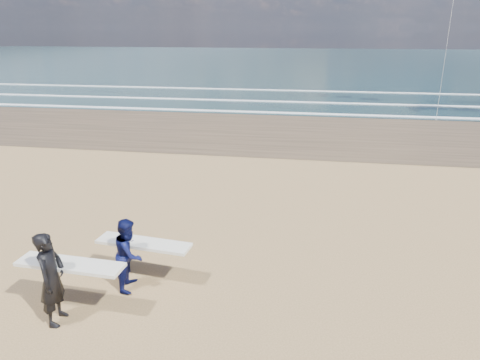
# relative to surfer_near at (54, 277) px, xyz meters

# --- Properties ---
(ocean) EXTENTS (220.00, 100.00, 0.02)m
(ocean) POSITION_rel_surfer_near_xyz_m (19.76, 71.88, -0.98)
(ocean) COLOR #173033
(ocean) RESTS_ON ground
(surfer_near) EXTENTS (2.23, 1.05, 1.94)m
(surfer_near) POSITION_rel_surfer_near_xyz_m (0.00, 0.00, 0.00)
(surfer_near) COLOR black
(surfer_near) RESTS_ON ground
(surfer_far) EXTENTS (2.24, 1.17, 1.66)m
(surfer_far) POSITION_rel_surfer_near_xyz_m (0.97, 1.39, -0.15)
(surfer_far) COLOR #0A0F3C
(surfer_far) RESTS_ON ground
(kite_1) EXTENTS (6.33, 4.80, 11.84)m
(kite_1) POSITION_rel_surfer_near_xyz_m (13.31, 24.56, 5.75)
(kite_1) COLOR slate
(kite_1) RESTS_ON ground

